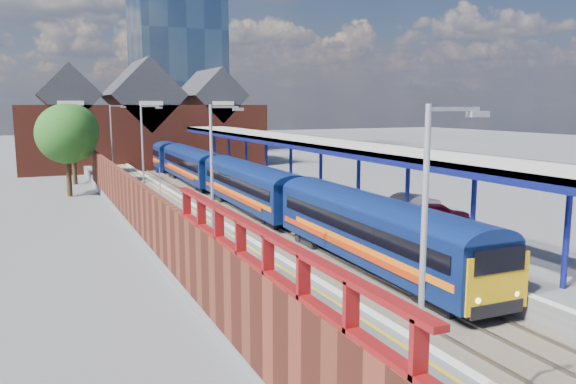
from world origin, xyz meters
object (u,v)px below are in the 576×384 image
Objects in this scene: lamp_post_b at (215,177)px; parked_car_silver at (412,205)px; lamp_post_c at (145,150)px; platform_sign at (160,179)px; lamp_post_a at (429,260)px; lamp_post_d at (113,137)px; parked_car_dark at (454,226)px; train at (218,172)px; parked_car_red at (439,213)px; parked_car_blue at (304,185)px.

parked_car_silver is (14.69, 5.92, -3.24)m from lamp_post_b.
lamp_post_c reaches higher than platform_sign.
lamp_post_a is 1.54× the size of parked_car_silver.
lamp_post_a is at bearing 122.68° from parked_car_silver.
lamp_post_d is 34.38m from parked_car_dark.
lamp_post_a reaches higher than parked_car_dark.
platform_sign is (-6.49, -6.67, 0.57)m from train.
parked_car_red is 3.46m from parked_car_dark.
lamp_post_b is 15.66m from parked_car_red.
train is 24.80m from parked_car_dark.
lamp_post_b is at bearing -94.33° from platform_sign.
parked_car_blue is at bearing -12.98° from parked_car_silver.
parked_car_blue is (-1.68, 12.07, -0.17)m from parked_car_silver.
lamp_post_b is (0.00, 14.00, 0.00)m from lamp_post_a.
lamp_post_b is 1.67× the size of parked_car_blue.
platform_sign is at bearing 87.56° from lamp_post_a.
lamp_post_d is at bearing 90.00° from lamp_post_c.
lamp_post_a is 23.27m from parked_car_red.
lamp_post_a reaches higher than platform_sign.
train reaches higher than parked_car_dark.
lamp_post_d is 30.11m from parked_car_silver.
lamp_post_a is 2.80× the size of platform_sign.
lamp_post_d reaches higher than train.
parked_car_blue is at bearing -15.60° from parked_car_dark.
parked_car_silver is at bearing -30.73° from parked_car_dark.
lamp_post_c is at bearing 115.77° from parked_car_blue.
lamp_post_a is 14.00m from lamp_post_b.
parked_car_silver is (14.69, -10.08, -3.24)m from lamp_post_c.
platform_sign reaches higher than train.
lamp_post_b and lamp_post_c have the same top height.
train is at bearing -43.03° from lamp_post_d.
parked_car_silver is at bearing -60.61° from lamp_post_d.
lamp_post_a is 32.11m from platform_sign.
platform_sign is 18.01m from parked_car_silver.
parked_car_blue is at bearing 8.70° from lamp_post_c.
platform_sign reaches higher than parked_car_red.
parked_car_dark is at bearing -161.89° from parked_car_blue.
lamp_post_b is 1.54× the size of parked_car_silver.
platform_sign is at bearing 85.67° from lamp_post_b.
parked_car_dark is 17.51m from parked_car_blue.
platform_sign is 0.60× the size of parked_car_dark.
lamp_post_a reaches higher than parked_car_silver.
platform_sign reaches higher than parked_car_dark.
parked_car_red is at bearing 49.80° from lamp_post_a.
lamp_post_c is 13.59m from parked_car_blue.
parked_car_red is (13.50, -14.41, -1.07)m from platform_sign.
lamp_post_b is 13.76m from parked_car_dark.
parked_car_blue is (11.64, -0.01, -1.11)m from platform_sign.
platform_sign is 21.24m from parked_car_dark.
parked_car_red is at bearing -46.87° from platform_sign.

